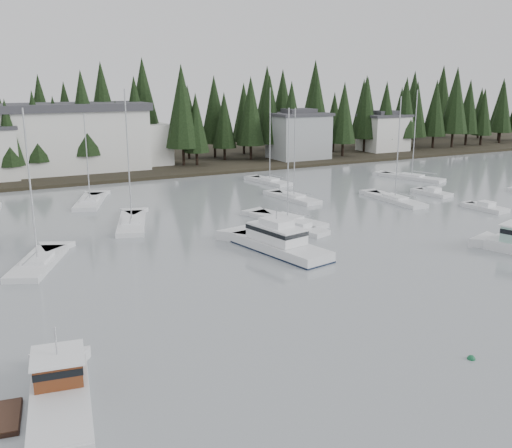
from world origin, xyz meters
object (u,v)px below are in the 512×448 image
(sailboat_2, at_px, (270,182))
(sailboat_10, at_px, (132,225))
(sailboat_11, at_px, (412,178))
(runabout_1, at_px, (300,230))
(lobster_boat_brown, at_px, (58,398))
(sailboat_3, at_px, (395,201))
(sailboat_5, at_px, (38,265))
(harbor_inn, at_px, (82,138))
(runabout_4, at_px, (433,194))
(house_east_a, at_px, (299,135))
(house_east_b, at_px, (384,132))
(cabin_cruiser_center, at_px, (279,244))
(sailboat_0, at_px, (287,221))
(sailboat_8, at_px, (90,203))
(runabout_2, at_px, (486,209))
(sailboat_9, at_px, (294,199))

(sailboat_2, relative_size, sailboat_10, 0.98)
(sailboat_11, bearing_deg, runabout_1, 101.50)
(lobster_boat_brown, distance_m, sailboat_3, 54.38)
(sailboat_5, relative_size, sailboat_10, 0.92)
(harbor_inn, relative_size, sailboat_10, 1.99)
(runabout_4, bearing_deg, harbor_inn, 36.84)
(house_east_a, distance_m, house_east_b, 22.10)
(cabin_cruiser_center, distance_m, runabout_1, 7.43)
(sailboat_0, height_order, sailboat_11, sailboat_11)
(sailboat_2, distance_m, sailboat_3, 20.51)
(sailboat_2, height_order, sailboat_3, sailboat_2)
(runabout_1, bearing_deg, house_east_b, -64.90)
(sailboat_8, bearing_deg, runabout_1, -125.10)
(sailboat_2, bearing_deg, sailboat_11, -117.12)
(sailboat_2, bearing_deg, sailboat_5, 116.10)
(sailboat_10, bearing_deg, lobster_boat_brown, 176.64)
(cabin_cruiser_center, height_order, sailboat_2, sailboat_2)
(house_east_a, xyz_separation_m, sailboat_3, (-8.12, -37.22, -4.83))
(harbor_inn, distance_m, sailboat_3, 52.06)
(sailboat_3, height_order, runabout_2, sailboat_3)
(harbor_inn, xyz_separation_m, sailboat_5, (-13.13, -48.00, -5.70))
(sailboat_2, bearing_deg, sailboat_8, 86.03)
(lobster_boat_brown, height_order, sailboat_3, sailboat_3)
(sailboat_10, xyz_separation_m, runabout_2, (39.76, -12.08, 0.05))
(house_east_a, relative_size, sailboat_0, 0.82)
(sailboat_3, bearing_deg, harbor_inn, 39.08)
(harbor_inn, distance_m, sailboat_5, 50.09)
(sailboat_3, bearing_deg, sailboat_10, 86.88)
(sailboat_2, bearing_deg, harbor_inn, 36.16)
(sailboat_0, height_order, sailboat_5, sailboat_5)
(sailboat_2, relative_size, sailboat_8, 1.24)
(house_east_a, height_order, sailboat_3, sailboat_3)
(house_east_a, bearing_deg, sailboat_3, -102.31)
(house_east_b, distance_m, runabout_4, 44.75)
(house_east_a, height_order, runabout_2, house_east_a)
(sailboat_9, height_order, runabout_1, sailboat_9)
(sailboat_5, xyz_separation_m, runabout_4, (51.32, 7.36, 0.06))
(lobster_boat_brown, distance_m, sailboat_10, 34.96)
(harbor_inn, relative_size, sailboat_8, 2.51)
(sailboat_2, relative_size, runabout_2, 2.79)
(lobster_boat_brown, xyz_separation_m, sailboat_11, (59.27, 41.25, -0.39))
(sailboat_2, xyz_separation_m, runabout_2, (14.47, -27.69, 0.03))
(sailboat_8, xyz_separation_m, runabout_2, (41.48, -25.29, 0.08))
(sailboat_0, relative_size, sailboat_5, 0.94)
(harbor_inn, bearing_deg, house_east_b, -2.20)
(sailboat_5, bearing_deg, sailboat_3, -57.70)
(sailboat_0, relative_size, sailboat_8, 1.09)
(sailboat_0, height_order, sailboat_10, sailboat_10)
(runabout_4, bearing_deg, runabout_1, 100.77)
(harbor_inn, bearing_deg, house_east_a, -6.36)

